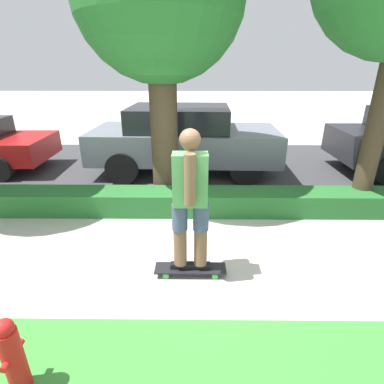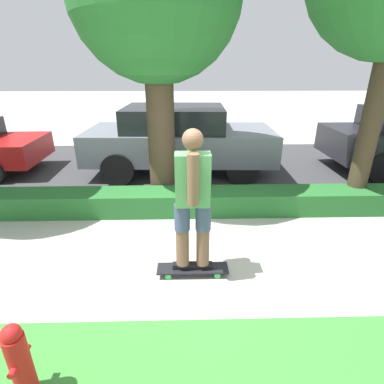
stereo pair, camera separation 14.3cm
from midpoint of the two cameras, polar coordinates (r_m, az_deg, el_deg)
name	(u,v)px [view 1 (the left image)]	position (r m, az deg, el deg)	size (l,w,h in m)	color
ground_plane	(192,264)	(4.26, 1.02, -13.50)	(60.00, 60.00, 0.00)	#ADA89E
street_asphalt	(194,168)	(8.03, 0.82, 4.64)	(18.67, 5.00, 0.01)	#38383A
hedge_row	(193,201)	(5.53, 0.93, -1.83)	(18.67, 0.60, 0.42)	#236028
skateboard	(190,269)	(4.03, 0.74, -14.43)	(0.93, 0.24, 0.10)	black
skater_person	(190,200)	(3.52, 0.82, -1.56)	(0.52, 0.47, 1.81)	black
parked_car_middle	(184,138)	(7.55, -1.05, 10.20)	(4.62, 2.15, 1.63)	slate
fire_hydrant	(13,356)	(3.07, -29.74, -25.45)	(0.17, 0.27, 0.75)	red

